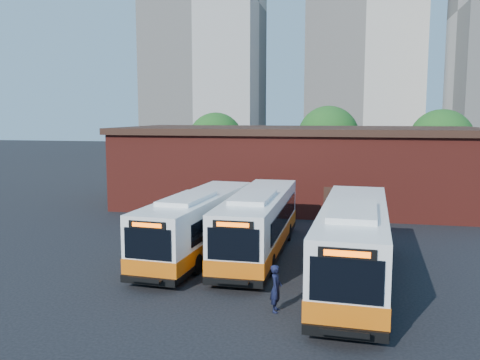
% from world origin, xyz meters
% --- Properties ---
extents(ground, '(220.00, 220.00, 0.00)m').
position_xyz_m(ground, '(0.00, 0.00, 0.00)').
color(ground, black).
extents(bus_midwest, '(3.53, 12.54, 3.38)m').
position_xyz_m(bus_midwest, '(-3.77, 3.86, 1.53)').
color(bus_midwest, white).
rests_on(bus_midwest, ground).
extents(bus_mideast, '(2.79, 12.75, 3.46)m').
position_xyz_m(bus_mideast, '(-0.62, 4.51, 1.57)').
color(bus_mideast, white).
rests_on(bus_mideast, ground).
extents(bus_east, '(3.46, 13.58, 3.66)m').
position_xyz_m(bus_east, '(4.24, 0.71, 1.66)').
color(bus_east, white).
rests_on(bus_east, ground).
extents(transit_worker, '(0.44, 0.67, 1.81)m').
position_xyz_m(transit_worker, '(1.35, -3.21, 0.91)').
color(transit_worker, black).
rests_on(transit_worker, ground).
extents(depot_building, '(28.60, 12.60, 6.40)m').
position_xyz_m(depot_building, '(0.00, 20.00, 3.26)').
color(depot_building, maroon).
rests_on(depot_building, ground).
extents(tree_west, '(6.00, 6.00, 7.65)m').
position_xyz_m(tree_west, '(-10.00, 32.00, 4.64)').
color(tree_west, '#382314').
rests_on(tree_west, ground).
extents(tree_mid, '(6.56, 6.56, 8.36)m').
position_xyz_m(tree_mid, '(2.00, 34.00, 5.08)').
color(tree_mid, '#382314').
rests_on(tree_mid, ground).
extents(tree_east, '(6.24, 6.24, 7.96)m').
position_xyz_m(tree_east, '(13.00, 31.00, 4.83)').
color(tree_east, '#382314').
rests_on(tree_east, ground).
extents(tower_left, '(20.00, 18.00, 56.20)m').
position_xyz_m(tower_left, '(-22.00, 72.00, 27.84)').
color(tower_left, '#AFAAA1').
rests_on(tower_left, ground).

